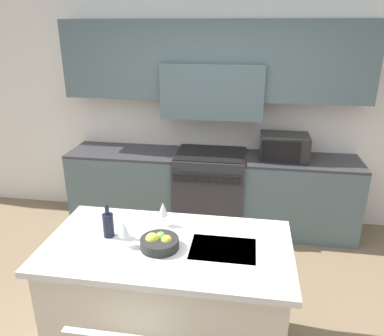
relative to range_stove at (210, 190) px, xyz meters
name	(u,v)px	position (x,y,z in m)	size (l,w,h in m)	color
back_cabinetry	(214,93)	(0.00, 0.27, 1.12)	(10.00, 0.46, 2.70)	silver
back_counter	(210,191)	(0.00, 0.02, -0.02)	(3.40, 0.62, 0.92)	#4C6066
range_stove	(210,190)	(0.00, 0.00, 0.00)	(0.81, 0.70, 0.95)	#2D2D33
microwave	(284,147)	(0.83, 0.02, 0.58)	(0.53, 0.37, 0.29)	black
kitchen_island	(169,298)	(-0.08, -1.94, -0.01)	(1.70, 0.91, 0.93)	beige
wine_bottle	(108,224)	(-0.52, -1.90, 0.55)	(0.08, 0.08, 0.25)	black
wine_glass_near	(124,229)	(-0.36, -2.01, 0.58)	(0.07, 0.07, 0.19)	white
wine_glass_far	(163,210)	(-0.17, -1.69, 0.58)	(0.07, 0.07, 0.19)	white
fruit_bowl	(159,242)	(-0.13, -1.99, 0.50)	(0.26, 0.26, 0.10)	black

